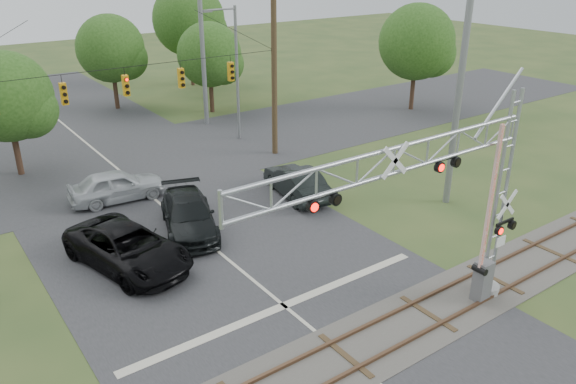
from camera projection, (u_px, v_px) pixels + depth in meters
road_main at (225, 257)px, 24.46m from camera, size 14.00×90.00×0.02m
road_cross at (113, 165)px, 34.91m from camera, size 90.00×12.00×0.02m
railroad_track at (345, 356)px, 18.48m from camera, size 90.00×3.20×0.17m
crossing_gantry at (440, 198)px, 18.09m from camera, size 12.07×1.03×8.04m
traffic_signal_span at (143, 83)px, 30.15m from camera, size 19.34×0.36×11.50m
pickup_black at (128, 248)px, 23.48m from camera, size 4.32×6.78×1.74m
car_dark at (189, 215)px, 26.49m from camera, size 3.98×6.08×1.64m
sedan_silver at (117, 186)px, 29.73m from camera, size 5.14×2.45×1.70m
suv_dark at (296, 182)px, 30.27m from camera, size 2.62×5.26×1.66m
streetlight at (235, 67)px, 37.81m from camera, size 2.41×0.25×9.03m
utility_poles at (158, 68)px, 33.59m from camera, size 25.76×28.16×12.12m
treeline at (57, 51)px, 40.71m from camera, size 56.86×25.50×9.65m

